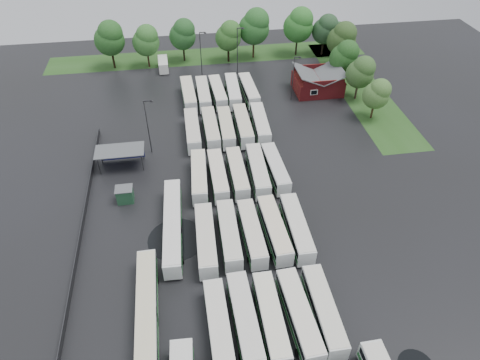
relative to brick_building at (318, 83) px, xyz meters
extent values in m
plane|color=black|center=(-24.00, -42.77, -1.87)|extent=(160.00, 160.00, 0.00)
cube|color=maroon|center=(0.00, 0.03, -0.17)|extent=(10.00, 8.00, 3.40)
cube|color=#4C4F51|center=(-2.50, 0.03, 2.43)|extent=(5.07, 8.60, 2.19)
cube|color=#4C4F51|center=(2.50, 0.03, 2.43)|extent=(5.07, 8.60, 2.19)
cube|color=maroon|center=(0.00, -3.97, 2.03)|extent=(9.00, 0.20, 1.20)
cube|color=silver|center=(-2.00, -4.02, 0.13)|extent=(1.60, 0.12, 1.20)
cylinder|color=#2D2D30|center=(-44.80, -22.77, -0.17)|extent=(0.16, 0.16, 3.40)
cylinder|color=#2D2D30|center=(-37.60, -22.77, -0.17)|extent=(0.16, 0.16, 3.40)
cylinder|color=#2D2D30|center=(-44.80, -19.57, -0.17)|extent=(0.16, 0.16, 3.40)
cylinder|color=#2D2D30|center=(-37.60, -19.57, -0.17)|extent=(0.16, 0.16, 3.40)
cube|color=#4C4F51|center=(-41.20, -21.17, 1.63)|extent=(8.20, 4.20, 0.15)
cube|color=navy|center=(-41.20, -19.27, -0.27)|extent=(7.60, 0.08, 2.60)
cube|color=#1B462A|center=(-40.20, -30.17, -0.62)|extent=(2.50, 2.00, 2.50)
cube|color=#4C4F51|center=(-40.20, -30.17, 0.69)|extent=(2.70, 2.20, 0.12)
cube|color=#244A19|center=(-22.00, 22.03, -1.86)|extent=(80.00, 10.00, 0.01)
cube|color=#244A19|center=(10.00, 0.03, -1.86)|extent=(10.00, 50.00, 0.01)
cube|color=#2D2D30|center=(-46.20, -34.77, -1.27)|extent=(0.10, 50.00, 1.20)
cube|color=silver|center=(-28.22, -55.28, -0.14)|extent=(2.56, 11.40, 2.60)
cube|color=black|center=(-28.22, -55.28, 0.38)|extent=(2.61, 10.95, 0.83)
cube|color=#1D5A27|center=(-28.22, -55.28, -0.71)|extent=(2.60, 11.18, 0.57)
cube|color=silver|center=(-28.22, -55.28, 1.21)|extent=(2.46, 11.06, 0.11)
cylinder|color=black|center=(-28.22, -51.64, -1.44)|extent=(2.42, 0.91, 0.91)
cube|color=silver|center=(-25.13, -54.93, -0.07)|extent=(2.82, 11.85, 2.70)
cube|color=black|center=(-25.13, -54.93, 0.47)|extent=(2.86, 11.39, 0.86)
cube|color=#176422|center=(-25.13, -54.93, -0.67)|extent=(2.86, 11.62, 0.59)
cube|color=silver|center=(-25.13, -54.93, 1.33)|extent=(2.71, 11.50, 0.12)
cylinder|color=black|center=(-25.13, -58.70, -1.42)|extent=(2.50, 0.94, 0.94)
cylinder|color=black|center=(-25.13, -51.16, -1.42)|extent=(2.50, 0.94, 0.94)
cube|color=silver|center=(-22.09, -55.23, -0.11)|extent=(2.41, 11.55, 2.65)
cube|color=black|center=(-22.09, -55.23, 0.42)|extent=(2.47, 11.08, 0.85)
cube|color=#0D5317|center=(-22.09, -55.23, -0.69)|extent=(2.46, 11.31, 0.58)
cube|color=silver|center=(-22.09, -55.23, 1.26)|extent=(2.31, 11.20, 0.12)
cylinder|color=black|center=(-22.09, -58.92, -1.43)|extent=(2.45, 0.92, 0.92)
cylinder|color=black|center=(-22.09, -51.53, -1.43)|extent=(2.45, 0.92, 0.92)
cube|color=silver|center=(-18.74, -55.35, -0.07)|extent=(3.04, 11.90, 2.70)
cube|color=black|center=(-18.74, -55.35, 0.47)|extent=(3.07, 11.44, 0.87)
cube|color=#0A5617|center=(-18.74, -55.35, -0.67)|extent=(3.08, 11.67, 0.59)
cube|color=silver|center=(-18.74, -55.35, 1.33)|extent=(2.92, 11.55, 0.12)
cylinder|color=black|center=(-18.74, -59.13, -1.42)|extent=(2.51, 0.94, 0.94)
cylinder|color=black|center=(-18.74, -51.58, -1.42)|extent=(2.51, 0.94, 0.94)
cube|color=silver|center=(-15.68, -55.10, -0.11)|extent=(2.45, 11.53, 2.64)
cube|color=black|center=(-15.68, -55.10, 0.41)|extent=(2.51, 11.07, 0.85)
cube|color=#175924|center=(-15.68, -55.10, -0.69)|extent=(2.50, 11.30, 0.58)
cube|color=beige|center=(-15.68, -55.10, 1.25)|extent=(2.36, 11.19, 0.12)
cylinder|color=black|center=(-15.68, -58.79, -1.43)|extent=(2.45, 0.92, 0.92)
cylinder|color=black|center=(-15.68, -51.42, -1.43)|extent=(2.45, 0.92, 0.92)
cube|color=silver|center=(-28.49, -41.91, -0.06)|extent=(2.78, 11.95, 2.73)
cube|color=black|center=(-28.49, -41.91, 0.49)|extent=(2.83, 11.48, 0.87)
cube|color=#155A20|center=(-28.49, -41.91, -0.66)|extent=(2.83, 11.72, 0.60)
cube|color=beige|center=(-28.49, -41.91, 1.36)|extent=(2.67, 11.60, 0.12)
cylinder|color=black|center=(-28.49, -45.72, -1.42)|extent=(2.53, 0.95, 0.95)
cylinder|color=black|center=(-28.49, -38.11, -1.42)|extent=(2.53, 0.95, 0.95)
cube|color=silver|center=(-25.17, -41.42, -0.10)|extent=(2.57, 11.64, 2.66)
cube|color=black|center=(-25.17, -41.42, 0.43)|extent=(2.62, 11.18, 0.85)
cube|color=#135820|center=(-25.17, -41.42, -0.69)|extent=(2.62, 11.41, 0.59)
cube|color=beige|center=(-25.17, -41.42, 1.28)|extent=(2.47, 11.29, 0.12)
cylinder|color=black|center=(-25.17, -45.14, -1.43)|extent=(2.47, 0.93, 0.93)
cylinder|color=black|center=(-25.17, -37.71, -1.43)|extent=(2.47, 0.93, 0.93)
cube|color=silver|center=(-21.97, -41.59, -0.14)|extent=(2.62, 11.41, 2.60)
cube|color=black|center=(-21.97, -41.59, 0.38)|extent=(2.67, 10.96, 0.83)
cube|color=#0B5F19|center=(-21.97, -41.59, -0.71)|extent=(2.67, 11.19, 0.57)
cube|color=beige|center=(-21.97, -41.59, 1.21)|extent=(2.52, 11.07, 0.11)
cylinder|color=black|center=(-21.97, -45.23, -1.44)|extent=(2.41, 0.91, 0.91)
cylinder|color=black|center=(-21.97, -37.96, -1.44)|extent=(2.41, 0.91, 0.91)
cube|color=silver|center=(-18.70, -41.42, -0.09)|extent=(2.91, 11.77, 2.68)
cube|color=black|center=(-18.70, -41.42, 0.44)|extent=(2.95, 11.30, 0.86)
cube|color=#0C5819|center=(-18.70, -41.42, -0.68)|extent=(2.95, 11.53, 0.59)
cube|color=beige|center=(-18.70, -41.42, 1.30)|extent=(2.80, 11.41, 0.12)
cylinder|color=black|center=(-18.70, -45.16, -1.43)|extent=(2.48, 0.93, 0.93)
cylinder|color=black|center=(-18.70, -37.69, -1.43)|extent=(2.48, 0.93, 0.93)
cube|color=silver|center=(-15.51, -41.65, -0.07)|extent=(2.59, 11.82, 2.70)
cube|color=black|center=(-15.51, -41.65, 0.47)|extent=(2.64, 11.35, 0.86)
cube|color=#085914|center=(-15.51, -41.65, -0.67)|extent=(2.64, 11.59, 0.59)
cube|color=silver|center=(-15.51, -41.65, 1.33)|extent=(2.49, 11.47, 0.12)
cylinder|color=black|center=(-15.51, -45.43, -1.42)|extent=(2.51, 0.94, 0.94)
cylinder|color=black|center=(-15.51, -37.88, -1.42)|extent=(2.51, 0.94, 0.94)
cube|color=silver|center=(-28.33, -28.02, -0.11)|extent=(2.99, 11.64, 2.64)
cube|color=black|center=(-28.33, -28.02, 0.42)|extent=(3.02, 11.18, 0.85)
cube|color=#1C6224|center=(-28.33, -28.02, -0.69)|extent=(3.03, 11.41, 0.58)
cube|color=beige|center=(-28.33, -28.02, 1.26)|extent=(2.88, 11.29, 0.12)
cylinder|color=black|center=(-28.33, -31.71, -1.43)|extent=(2.45, 0.92, 0.92)
cylinder|color=black|center=(-28.33, -24.33, -1.43)|extent=(2.45, 0.92, 0.92)
cube|color=silver|center=(-25.26, -28.19, -0.14)|extent=(2.46, 11.37, 2.60)
cube|color=black|center=(-25.26, -28.19, 0.38)|extent=(2.51, 10.91, 0.83)
cube|color=#0A5617|center=(-25.26, -28.19, -0.71)|extent=(2.50, 11.14, 0.57)
cube|color=beige|center=(-25.26, -28.19, 1.21)|extent=(2.36, 11.03, 0.11)
cylinder|color=black|center=(-25.26, -31.82, -1.44)|extent=(2.41, 0.91, 0.91)
cylinder|color=black|center=(-25.26, -24.55, -1.44)|extent=(2.41, 0.91, 0.91)
cube|color=silver|center=(-22.02, -28.11, -0.14)|extent=(2.44, 11.39, 2.61)
cube|color=black|center=(-22.02, -28.11, 0.39)|extent=(2.49, 10.93, 0.83)
cube|color=#13531C|center=(-22.02, -28.11, -0.71)|extent=(2.48, 11.16, 0.57)
cube|color=beige|center=(-22.02, -28.11, 1.21)|extent=(2.34, 11.05, 0.11)
cylinder|color=black|center=(-22.02, -31.75, -1.44)|extent=(2.42, 0.91, 0.91)
cylinder|color=black|center=(-22.02, -24.47, -1.44)|extent=(2.42, 0.91, 0.91)
cube|color=silver|center=(-18.61, -28.08, -0.05)|extent=(2.80, 11.99, 2.73)
cube|color=black|center=(-18.61, -28.08, 0.50)|extent=(2.85, 11.52, 0.87)
cube|color=#195222|center=(-18.61, -28.08, -0.65)|extent=(2.84, 11.75, 0.60)
cube|color=beige|center=(-18.61, -28.08, 1.37)|extent=(2.69, 11.63, 0.12)
cylinder|color=black|center=(-18.61, -31.89, -1.42)|extent=(2.54, 0.95, 0.95)
cylinder|color=black|center=(-18.61, -24.26, -1.42)|extent=(2.54, 0.95, 0.95)
cube|color=silver|center=(-15.57, -27.79, -0.14)|extent=(2.83, 11.42, 2.60)
cube|color=black|center=(-15.57, -27.79, 0.38)|extent=(2.86, 10.97, 0.83)
cube|color=#1C5C27|center=(-15.57, -27.79, -0.71)|extent=(2.86, 11.20, 0.57)
cube|color=silver|center=(-15.57, -27.79, 1.20)|extent=(2.72, 11.08, 0.11)
cylinder|color=black|center=(-15.57, -31.41, -1.44)|extent=(2.41, 0.91, 0.91)
cylinder|color=black|center=(-15.57, -24.16, -1.44)|extent=(2.41, 0.91, 0.91)
cube|color=silver|center=(-28.49, -14.45, -0.06)|extent=(2.49, 11.88, 2.72)
cube|color=black|center=(-28.49, -14.45, 0.49)|extent=(2.55, 11.41, 0.87)
cube|color=#15641E|center=(-28.49, -14.45, -0.66)|extent=(2.54, 11.65, 0.60)
cube|color=beige|center=(-28.49, -14.45, 1.35)|extent=(2.39, 11.53, 0.12)
cylinder|color=black|center=(-28.49, -18.25, -1.42)|extent=(2.52, 0.95, 0.95)
cylinder|color=black|center=(-28.49, -10.65, -1.42)|extent=(2.52, 0.95, 0.95)
cube|color=silver|center=(-25.06, -14.26, -0.08)|extent=(2.57, 11.78, 2.69)
cube|color=black|center=(-25.06, -14.26, 0.46)|extent=(2.63, 11.31, 0.86)
cube|color=#1D5829|center=(-25.06, -14.26, -0.67)|extent=(2.62, 11.55, 0.59)
cube|color=beige|center=(-25.06, -14.26, 1.32)|extent=(2.47, 11.43, 0.12)
cylinder|color=black|center=(-25.06, -18.03, -1.42)|extent=(2.50, 0.94, 0.94)
cylinder|color=black|center=(-25.06, -10.50, -1.42)|extent=(2.50, 0.94, 0.94)
cube|color=silver|center=(-22.14, -14.30, -0.13)|extent=(2.62, 11.46, 2.62)
cube|color=black|center=(-22.14, -14.30, 0.39)|extent=(2.66, 11.01, 0.84)
cube|color=#0F601B|center=(-22.14, -14.30, -0.71)|extent=(2.66, 11.23, 0.58)
cube|color=beige|center=(-22.14, -14.30, 1.23)|extent=(2.51, 11.12, 0.11)
cylinder|color=black|center=(-22.14, -17.95, -1.44)|extent=(2.43, 0.91, 0.91)
cylinder|color=black|center=(-22.14, -10.65, -1.44)|extent=(2.43, 0.91, 0.91)
cube|color=silver|center=(-18.89, -14.18, -0.06)|extent=(2.58, 11.88, 2.72)
cube|color=black|center=(-18.89, -14.18, 0.48)|extent=(2.64, 11.41, 0.87)
cube|color=#105F1A|center=(-18.89, -14.18, -0.66)|extent=(2.63, 11.65, 0.60)
cube|color=beige|center=(-18.89, -14.18, 1.35)|extent=(2.48, 11.53, 0.12)
cylinder|color=black|center=(-18.89, -17.98, -1.42)|extent=(2.52, 0.95, 0.95)
cylinder|color=black|center=(-18.89, -10.39, -1.42)|extent=(2.52, 0.95, 0.95)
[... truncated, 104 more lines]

